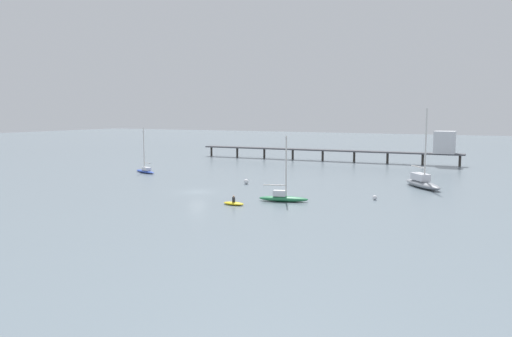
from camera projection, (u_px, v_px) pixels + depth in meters
The scene contains 8 objects.
ground_plane at pixel (197, 192), 69.67m from camera, with size 400.00×400.00×0.00m, color slate.
pier at pixel (392, 146), 107.22m from camera, with size 59.35×5.80×7.06m.
sailboat_blue at pixel (145, 170), 91.57m from camera, with size 6.17×3.61×8.08m.
sailboat_gray at pixel (422, 182), 73.60m from camera, with size 7.24×8.57×11.46m.
sailboat_green at pixel (283, 197), 62.24m from camera, with size 6.24×2.93×8.06m.
dinghy_yellow at pixel (234, 203), 60.01m from camera, with size 2.75×1.35×1.14m.
mooring_buoy_near at pixel (375, 198), 63.40m from camera, with size 0.60×0.60×0.60m, color silver.
mooring_buoy_outer at pixel (246, 182), 77.18m from camera, with size 0.76×0.76×0.76m, color silver.
Camera 1 is at (38.76, -57.51, 10.96)m, focal length 35.66 mm.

